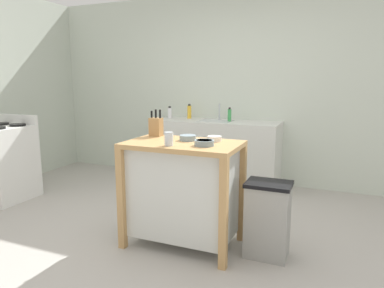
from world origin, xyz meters
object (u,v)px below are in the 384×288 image
at_px(sink_faucet, 219,112).
at_px(trash_bin, 267,219).
at_px(bowl_stoneware_deep, 214,139).
at_px(drinking_cup, 169,139).
at_px(stove, 3,163).
at_px(knife_block, 156,126).
at_px(kitchen_island, 183,188).
at_px(bowl_ceramic_small, 204,143).
at_px(bottle_hand_soap, 189,112).
at_px(bowl_ceramic_wide, 188,138).
at_px(bottle_dish_soap, 170,113).
at_px(bottle_spray_cleaner, 229,115).

bearing_deg(sink_faucet, trash_bin, -61.02).
bearing_deg(bowl_stoneware_deep, drinking_cup, -128.72).
xyz_separation_m(bowl_stoneware_deep, drinking_cup, (-0.27, -0.34, 0.03)).
bearing_deg(stove, knife_block, -1.53).
height_order(kitchen_island, drinking_cup, drinking_cup).
bearing_deg(drinking_cup, kitchen_island, 78.97).
distance_m(bowl_ceramic_small, trash_bin, 0.81).
distance_m(bottle_hand_soap, stove, 2.46).
relative_size(bowl_ceramic_small, bowl_ceramic_wide, 1.09).
height_order(bowl_stoneware_deep, bottle_hand_soap, bottle_hand_soap).
bearing_deg(trash_bin, bottle_dish_soap, 134.33).
relative_size(trash_bin, bottle_dish_soap, 3.72).
bearing_deg(bowl_stoneware_deep, stove, 177.63).
bearing_deg(bowl_ceramic_small, sink_faucet, 105.08).
distance_m(knife_block, bowl_stoneware_deep, 0.60).
xyz_separation_m(bowl_stoneware_deep, bottle_hand_soap, (-1.00, 1.79, 0.04)).
bearing_deg(stove, sink_faucet, 38.16).
xyz_separation_m(sink_faucet, bottle_hand_soap, (-0.44, -0.03, -0.01)).
height_order(knife_block, bottle_dish_soap, knife_block).
xyz_separation_m(bottle_dish_soap, stove, (-1.44, -1.63, -0.51)).
xyz_separation_m(bottle_dish_soap, bottle_hand_soap, (0.29, 0.05, 0.02)).
bearing_deg(sink_faucet, bowl_ceramic_wide, -79.92).
xyz_separation_m(bowl_stoneware_deep, bowl_ceramic_wide, (-0.23, -0.05, 0.00)).
bearing_deg(knife_block, bottle_dish_soap, 112.26).
relative_size(bowl_ceramic_small, drinking_cup, 1.43).
xyz_separation_m(bowl_stoneware_deep, trash_bin, (0.49, -0.08, -0.62)).
relative_size(bowl_ceramic_wide, trash_bin, 0.23).
xyz_separation_m(bottle_dish_soap, bottle_spray_cleaner, (0.91, -0.04, 0.01)).
bearing_deg(bottle_spray_cleaner, trash_bin, -63.93).
relative_size(kitchen_island, bottle_spray_cleaner, 5.29).
distance_m(bottle_spray_cleaner, stove, 2.88).
distance_m(knife_block, bowl_ceramic_small, 0.66).
bearing_deg(trash_bin, stove, 176.60).
height_order(bottle_dish_soap, bottle_hand_soap, bottle_hand_soap).
xyz_separation_m(trash_bin, bottle_hand_soap, (-1.49, 1.87, 0.66)).
relative_size(knife_block, bowl_stoneware_deep, 2.03).
bearing_deg(drinking_cup, bowl_stoneware_deep, 51.28).
height_order(drinking_cup, bottle_spray_cleaner, bottle_spray_cleaner).
bearing_deg(bottle_hand_soap, bowl_ceramic_small, -63.81).
height_order(bottle_hand_soap, stove, bottle_hand_soap).
relative_size(sink_faucet, bottle_dish_soap, 1.30).
bearing_deg(sink_faucet, drinking_cup, -82.37).
xyz_separation_m(knife_block, stove, (-2.13, 0.06, -0.56)).
bearing_deg(bottle_dish_soap, kitchen_island, -60.81).
bearing_deg(kitchen_island, sink_faucet, 99.43).
xyz_separation_m(bowl_ceramic_small, stove, (-2.72, 0.34, -0.49)).
bearing_deg(drinking_cup, stove, 169.65).
distance_m(knife_block, sink_faucet, 1.76).
bearing_deg(bottle_hand_soap, bowl_ceramic_wide, -67.22).
height_order(knife_block, sink_faucet, knife_block).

